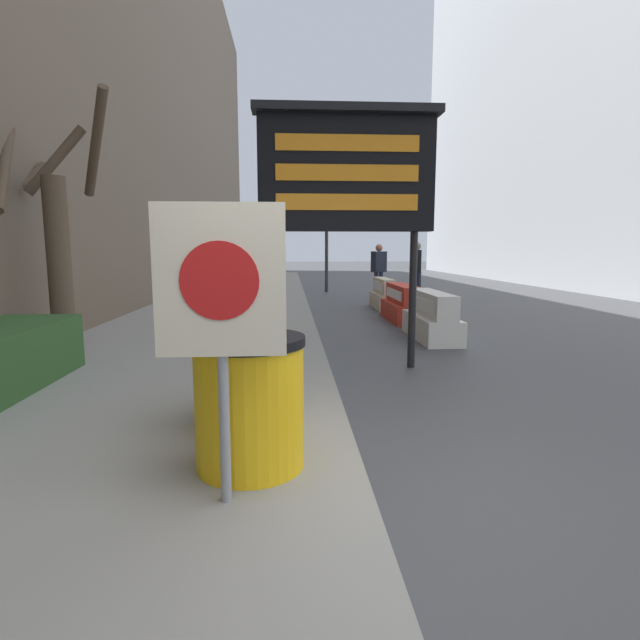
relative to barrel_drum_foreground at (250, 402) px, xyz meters
The scene contains 14 objects.
ground_plane 1.03m from the barrel_drum_foreground, 26.03° to the right, with size 120.00×120.00×0.00m, color #3F3F42.
sidewalk_left 1.44m from the barrel_drum_foreground, 164.11° to the right, with size 4.09×56.00×0.16m.
bare_tree 4.90m from the barrel_drum_foreground, 127.16° to the left, with size 1.66×1.58×3.52m.
barrel_drum_foreground is the anchor object (origin of this frame).
barrel_drum_middle 0.87m from the barrel_drum_foreground, 100.22° to the left, with size 0.73×0.73×0.87m.
warning_sign 0.87m from the barrel_drum_foreground, 102.19° to the right, with size 0.70×0.08×1.67m.
message_board 3.97m from the barrel_drum_foreground, 73.22° to the left, with size 2.36×0.36×3.34m.
jersey_barrier_white 6.11m from the barrel_drum_foreground, 62.95° to the left, with size 0.63×1.87×0.84m.
jersey_barrier_red_striped 8.22m from the barrel_drum_foreground, 70.25° to the left, with size 0.64×1.90×0.80m.
jersey_barrier_cream 10.39m from the barrel_drum_foreground, 74.49° to the left, with size 0.50×1.65×0.81m.
traffic_cone_near 13.45m from the barrel_drum_foreground, 75.16° to the left, with size 0.35×0.35×0.63m.
traffic_light_near_curb 15.51m from the barrel_drum_foreground, 83.85° to the left, with size 0.28×0.44×4.58m.
pedestrian_worker 13.18m from the barrel_drum_foreground, 71.00° to the left, with size 0.39×0.53×1.79m.
pedestrian_passerby 13.42m from the barrel_drum_foreground, 76.28° to the left, with size 0.53×0.46×1.73m.
Camera 1 is at (-0.48, -2.80, 1.59)m, focal length 28.00 mm.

